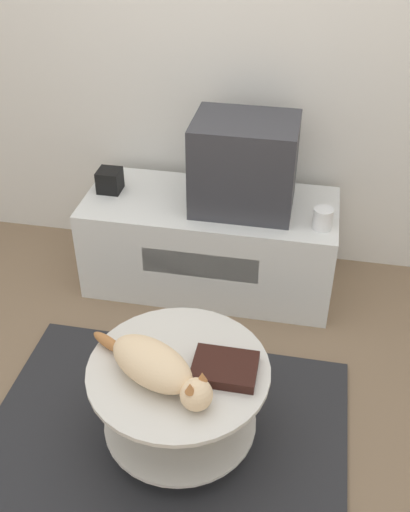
{
  "coord_description": "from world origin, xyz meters",
  "views": [
    {
      "loc": [
        0.46,
        -1.51,
        2.03
      ],
      "look_at": [
        0.07,
        0.49,
        0.57
      ],
      "focal_mm": 42.0,
      "sensor_mm": 36.0,
      "label": 1
    }
  ],
  "objects_px": {
    "tv": "(244,165)",
    "cat": "(157,367)",
    "dvd_box": "(225,367)",
    "speaker": "(110,180)"
  },
  "relations": [
    {
      "from": "speaker",
      "to": "cat",
      "type": "bearing_deg",
      "value": -64.5
    },
    {
      "from": "tv",
      "to": "speaker",
      "type": "distance_m",
      "value": 0.72
    },
    {
      "from": "tv",
      "to": "cat",
      "type": "distance_m",
      "value": 1.17
    },
    {
      "from": "tv",
      "to": "dvd_box",
      "type": "height_order",
      "value": "tv"
    },
    {
      "from": "speaker",
      "to": "dvd_box",
      "type": "relative_size",
      "value": 0.5
    },
    {
      "from": "cat",
      "to": "tv",
      "type": "bearing_deg",
      "value": 111.51
    },
    {
      "from": "speaker",
      "to": "cat",
      "type": "xyz_separation_m",
      "value": [
        0.55,
        -1.16,
        -0.07
      ]
    },
    {
      "from": "dvd_box",
      "to": "cat",
      "type": "distance_m",
      "value": 0.25
    },
    {
      "from": "tv",
      "to": "cat",
      "type": "xyz_separation_m",
      "value": [
        -0.14,
        -1.14,
        -0.23
      ]
    },
    {
      "from": "tv",
      "to": "speaker",
      "type": "relative_size",
      "value": 4.21
    }
  ]
}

